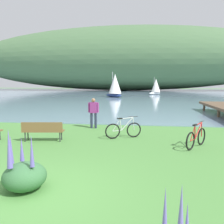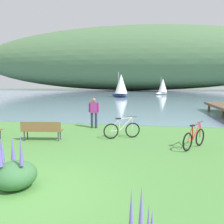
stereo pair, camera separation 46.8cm
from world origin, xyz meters
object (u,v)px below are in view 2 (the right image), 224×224
at_px(sailboat_nearest_to_shore, 121,85).
at_px(bicycle_leaning_near_bench, 122,130).
at_px(sailboat_mid_bay, 163,86).
at_px(park_bench_near_camera, 42,129).
at_px(person_at_shoreline, 94,111).
at_px(bicycle_beside_path, 194,138).

bearing_deg(sailboat_nearest_to_shore, bicycle_leaning_near_bench, -82.70).
height_order(bicycle_leaning_near_bench, sailboat_mid_bay, sailboat_mid_bay).
xyz_separation_m(park_bench_near_camera, bicycle_leaning_near_bench, (3.50, 1.02, -0.12)).
bearing_deg(person_at_shoreline, bicycle_leaning_near_bench, -49.00).
bearing_deg(sailboat_nearest_to_shore, park_bench_near_camera, -89.55).
distance_m(park_bench_near_camera, sailboat_nearest_to_shore, 30.23).
xyz_separation_m(park_bench_near_camera, person_at_shoreline, (1.62, 3.17, 0.46)).
relative_size(park_bench_near_camera, sailboat_nearest_to_shore, 0.42).
xyz_separation_m(person_at_shoreline, sailboat_nearest_to_shore, (-1.86, 27.02, 1.13)).
distance_m(bicycle_leaning_near_bench, bicycle_beside_path, 3.24).
bearing_deg(person_at_shoreline, park_bench_near_camera, -117.06).
bearing_deg(sailboat_nearest_to_shore, sailboat_mid_bay, 52.99).
relative_size(park_bench_near_camera, sailboat_mid_bay, 0.50).
distance_m(park_bench_near_camera, sailboat_mid_bay, 40.95).
relative_size(park_bench_near_camera, bicycle_beside_path, 1.26).
bearing_deg(bicycle_beside_path, sailboat_nearest_to_shore, 102.52).
xyz_separation_m(person_at_shoreline, sailboat_mid_bay, (5.73, 37.09, 0.80)).
bearing_deg(bicycle_beside_path, park_bench_near_camera, 178.46).
bearing_deg(bicycle_beside_path, sailboat_mid_bay, 88.79).
bearing_deg(person_at_shoreline, sailboat_mid_bay, 81.22).
relative_size(person_at_shoreline, sailboat_mid_bay, 0.46).
bearing_deg(park_bench_near_camera, person_at_shoreline, 62.94).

